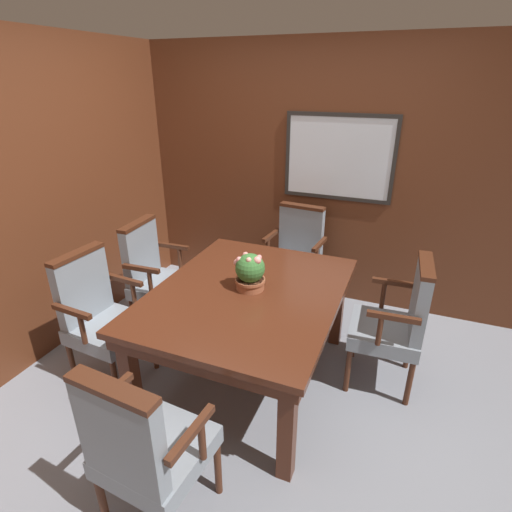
{
  "coord_description": "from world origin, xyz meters",
  "views": [
    {
      "loc": [
        0.98,
        -2.02,
        2.12
      ],
      "look_at": [
        0.01,
        0.37,
        0.96
      ],
      "focal_mm": 28.0,
      "sensor_mm": 36.0,
      "label": 1
    }
  ],
  "objects_px": {
    "chair_head_near": "(145,446)",
    "potted_plant": "(250,272)",
    "dining_table": "(248,302)",
    "chair_head_far": "(296,254)",
    "chair_left_far": "(155,273)",
    "chair_left_near": "(99,313)",
    "chair_right_far": "(397,320)"
  },
  "relations": [
    {
      "from": "dining_table",
      "to": "chair_left_far",
      "type": "relative_size",
      "value": 1.58
    },
    {
      "from": "dining_table",
      "to": "potted_plant",
      "type": "xyz_separation_m",
      "value": [
        0.0,
        0.03,
        0.22
      ]
    },
    {
      "from": "chair_right_far",
      "to": "potted_plant",
      "type": "relative_size",
      "value": 3.84
    },
    {
      "from": "dining_table",
      "to": "potted_plant",
      "type": "distance_m",
      "value": 0.22
    },
    {
      "from": "dining_table",
      "to": "potted_plant",
      "type": "relative_size",
      "value": 6.06
    },
    {
      "from": "chair_right_far",
      "to": "chair_head_near",
      "type": "bearing_deg",
      "value": -36.41
    },
    {
      "from": "chair_head_far",
      "to": "potted_plant",
      "type": "bearing_deg",
      "value": -84.37
    },
    {
      "from": "chair_head_far",
      "to": "chair_head_near",
      "type": "bearing_deg",
      "value": -84.94
    },
    {
      "from": "chair_head_near",
      "to": "chair_left_far",
      "type": "xyz_separation_m",
      "value": [
        -1.01,
        1.53,
        0.0
      ]
    },
    {
      "from": "chair_left_far",
      "to": "chair_left_near",
      "type": "height_order",
      "value": "same"
    },
    {
      "from": "chair_head_near",
      "to": "chair_left_far",
      "type": "bearing_deg",
      "value": -52.15
    },
    {
      "from": "chair_head_near",
      "to": "chair_left_near",
      "type": "relative_size",
      "value": 1.0
    },
    {
      "from": "chair_head_near",
      "to": "chair_left_near",
      "type": "height_order",
      "value": "same"
    },
    {
      "from": "chair_head_far",
      "to": "chair_left_near",
      "type": "xyz_separation_m",
      "value": [
        -1.02,
        -1.55,
        0.0
      ]
    },
    {
      "from": "chair_right_far",
      "to": "potted_plant",
      "type": "bearing_deg",
      "value": -75.44
    },
    {
      "from": "chair_left_near",
      "to": "chair_head_near",
      "type": "bearing_deg",
      "value": -125.45
    },
    {
      "from": "chair_left_far",
      "to": "chair_right_far",
      "type": "bearing_deg",
      "value": -92.4
    },
    {
      "from": "chair_head_near",
      "to": "potted_plant",
      "type": "bearing_deg",
      "value": -86.52
    },
    {
      "from": "chair_left_near",
      "to": "potted_plant",
      "type": "bearing_deg",
      "value": -64.62
    },
    {
      "from": "chair_head_far",
      "to": "chair_left_near",
      "type": "height_order",
      "value": "same"
    },
    {
      "from": "dining_table",
      "to": "chair_left_near",
      "type": "bearing_deg",
      "value": -160.12
    },
    {
      "from": "chair_head_far",
      "to": "chair_left_near",
      "type": "bearing_deg",
      "value": -117.98
    },
    {
      "from": "dining_table",
      "to": "chair_right_far",
      "type": "distance_m",
      "value": 1.07
    },
    {
      "from": "chair_head_near",
      "to": "chair_head_far",
      "type": "xyz_separation_m",
      "value": [
        0.01,
        2.38,
        0.0
      ]
    },
    {
      "from": "dining_table",
      "to": "chair_head_far",
      "type": "height_order",
      "value": "chair_head_far"
    },
    {
      "from": "chair_head_near",
      "to": "potted_plant",
      "type": "relative_size",
      "value": 3.84
    },
    {
      "from": "chair_head_near",
      "to": "chair_right_far",
      "type": "distance_m",
      "value": 1.85
    },
    {
      "from": "chair_left_far",
      "to": "chair_left_near",
      "type": "xyz_separation_m",
      "value": [
        0.0,
        -0.7,
        0.0
      ]
    },
    {
      "from": "dining_table",
      "to": "chair_head_near",
      "type": "relative_size",
      "value": 1.58
    },
    {
      "from": "chair_left_far",
      "to": "potted_plant",
      "type": "relative_size",
      "value": 3.84
    },
    {
      "from": "chair_right_far",
      "to": "dining_table",
      "type": "bearing_deg",
      "value": -73.89
    },
    {
      "from": "chair_head_far",
      "to": "chair_left_far",
      "type": "bearing_deg",
      "value": -134.69
    }
  ]
}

